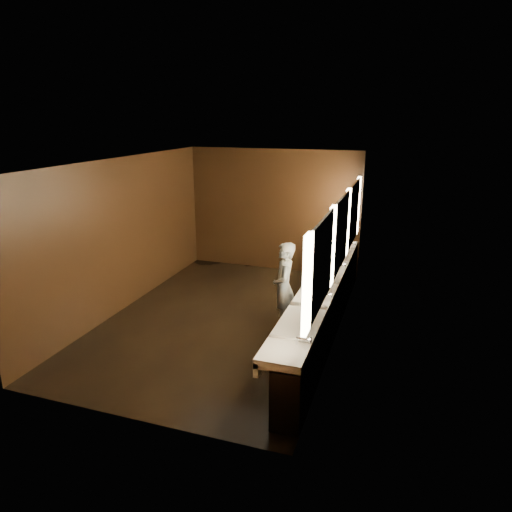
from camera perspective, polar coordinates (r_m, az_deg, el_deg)
The scene contains 10 objects.
floor at distance 8.33m, azimuth -3.85°, elevation -7.79°, with size 6.00×6.00×0.00m, color black.
ceiling at distance 7.58m, azimuth -4.28°, elevation 11.76°, with size 4.00×6.00×0.02m, color #2D2D2B.
wall_back at distance 10.59m, azimuth 2.16°, elevation 5.69°, with size 4.00×0.02×2.80m, color black.
wall_front at distance 5.35m, azimuth -16.44°, elevation -6.80°, with size 4.00×0.02×2.80m, color black.
wall_left at distance 8.78m, azimuth -16.22°, elevation 2.58°, with size 0.02×6.00×2.80m, color black.
wall_right at distance 7.34m, azimuth 10.55°, elevation 0.16°, with size 0.02×6.00×2.80m, color black.
sink_counter at distance 7.67m, azimuth 8.64°, elevation -6.16°, with size 0.55×5.40×1.01m.
mirror_band at distance 7.25m, azimuth 10.54°, elevation 2.82°, with size 0.06×5.03×1.15m.
person at distance 7.62m, azimuth 3.52°, elevation -3.92°, with size 0.56×0.37×1.54m, color #94B7DD.
trash_bin at distance 7.11m, azimuth 5.67°, elevation -10.06°, with size 0.34×0.34×0.53m, color black.
Camera 1 is at (2.91, -6.96, 3.52)m, focal length 32.00 mm.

